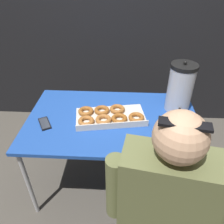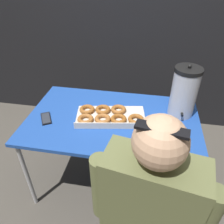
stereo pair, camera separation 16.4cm
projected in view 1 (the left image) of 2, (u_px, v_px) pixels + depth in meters
The scene contains 7 objects.
ground_plane at pixel (113, 178), 2.10m from camera, with size 12.00×12.00×0.00m, color #4C473F.
back_wall at pixel (118, 3), 2.20m from camera, with size 6.00×0.11×2.71m.
folding_table at pixel (113, 123), 1.70m from camera, with size 1.31×0.81×0.73m.
donut_box at pixel (109, 116), 1.67m from camera, with size 0.56×0.36×0.05m.
coffee_urn at pixel (180, 88), 1.68m from camera, with size 0.20×0.22×0.41m.
cell_phone at pixel (45, 123), 1.62m from camera, with size 0.14×0.17×0.01m.
person_seated at pixel (162, 212), 1.19m from camera, with size 0.62×0.32×1.26m.
Camera 1 is at (0.07, -1.34, 1.74)m, focal length 35.00 mm.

